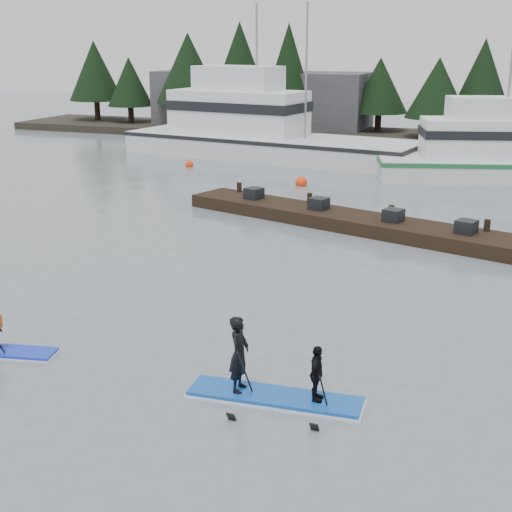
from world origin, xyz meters
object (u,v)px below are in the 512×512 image
(fishing_boat_large, at_px, (261,144))
(fishing_boat_medium, at_px, (507,168))
(floating_dock, at_px, (360,223))
(paddleboard_duo, at_px, (271,375))

(fishing_boat_large, xyz_separation_m, fishing_boat_medium, (15.63, -2.61, -0.21))
(fishing_boat_medium, relative_size, floating_dock, 0.94)
(floating_dock, xyz_separation_m, paddleboard_duo, (1.52, -15.03, 0.30))
(fishing_boat_medium, xyz_separation_m, floating_dock, (-5.16, -13.88, -0.36))
(fishing_boat_large, relative_size, paddleboard_duo, 5.34)
(fishing_boat_medium, xyz_separation_m, paddleboard_duo, (-3.65, -28.92, -0.06))
(fishing_boat_large, xyz_separation_m, paddleboard_duo, (11.99, -31.53, -0.28))
(fishing_boat_medium, distance_m, paddleboard_duo, 29.15)
(floating_dock, height_order, paddleboard_duo, paddleboard_duo)
(floating_dock, bearing_deg, paddleboard_duo, -67.51)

